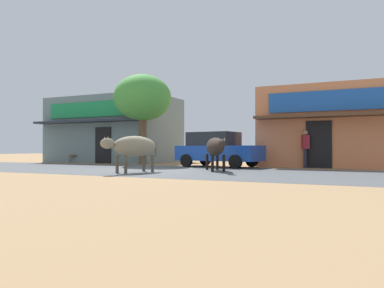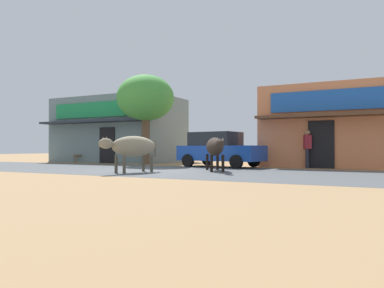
# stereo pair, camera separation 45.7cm
# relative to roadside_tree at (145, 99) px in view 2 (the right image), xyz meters

# --- Properties ---
(ground) EXTENTS (80.00, 80.00, 0.00)m
(ground) POSITION_rel_roadside_tree_xyz_m (3.15, -3.98, -3.54)
(ground) COLOR #A17D54
(asphalt_road) EXTENTS (72.00, 6.48, 0.00)m
(asphalt_road) POSITION_rel_roadside_tree_xyz_m (3.15, -3.98, -3.54)
(asphalt_road) COLOR #4D5155
(asphalt_road) RESTS_ON ground
(storefront_left_cafe) EXTENTS (7.73, 5.58, 4.06)m
(storefront_left_cafe) POSITION_rel_roadside_tree_xyz_m (-3.94, 2.86, -1.50)
(storefront_left_cafe) COLOR slate
(storefront_left_cafe) RESTS_ON ground
(storefront_right_club) EXTENTS (6.75, 5.58, 3.81)m
(storefront_right_club) POSITION_rel_roadside_tree_xyz_m (9.36, 2.86, -1.63)
(storefront_right_club) COLOR #D88052
(storefront_right_club) RESTS_ON ground
(roadside_tree) EXTENTS (3.06, 3.06, 4.80)m
(roadside_tree) POSITION_rel_roadside_tree_xyz_m (0.00, 0.00, 0.00)
(roadside_tree) COLOR brown
(roadside_tree) RESTS_ON ground
(parked_hatchback_car) EXTENTS (4.20, 2.36, 1.64)m
(parked_hatchback_car) POSITION_rel_roadside_tree_xyz_m (4.41, -0.39, -2.70)
(parked_hatchback_car) COLOR #1944A7
(parked_hatchback_car) RESTS_ON ground
(cow_near_brown) EXTENTS (1.21, 2.48, 1.33)m
(cow_near_brown) POSITION_rel_roadside_tree_xyz_m (3.10, -5.44, -2.60)
(cow_near_brown) COLOR gray
(cow_near_brown) RESTS_ON ground
(cow_far_dark) EXTENTS (1.75, 2.54, 1.30)m
(cow_far_dark) POSITION_rel_roadside_tree_xyz_m (5.43, -3.31, -2.61)
(cow_far_dark) COLOR #2C221C
(cow_far_dark) RESTS_ON ground
(pedestrian_by_shop) EXTENTS (0.41, 0.61, 1.69)m
(pedestrian_by_shop) POSITION_rel_roadside_tree_xyz_m (8.31, 0.40, -2.54)
(pedestrian_by_shop) COLOR #262633
(pedestrian_by_shop) RESTS_ON ground
(cafe_chair_near_tree) EXTENTS (0.58, 0.58, 0.92)m
(cafe_chair_near_tree) POSITION_rel_roadside_tree_xyz_m (-5.20, 0.55, -3.02)
(cafe_chair_near_tree) COLOR brown
(cafe_chair_near_tree) RESTS_ON ground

